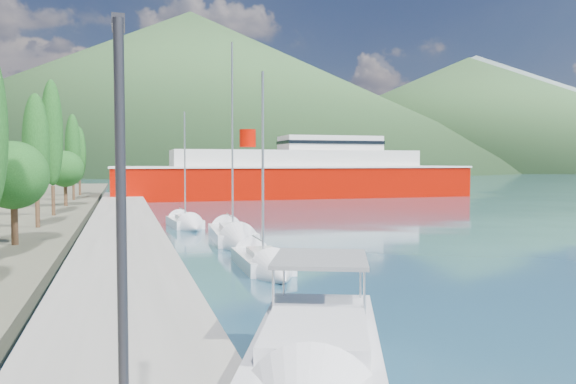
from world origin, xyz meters
name	(u,v)px	position (x,y,z in m)	size (l,w,h in m)	color
ground	(162,184)	(0.00, 120.00, 0.00)	(1400.00, 1400.00, 0.00)	navy
quay	(123,228)	(-9.00, 26.00, 0.40)	(5.00, 88.00, 0.80)	gray
hills_far	(255,100)	(138.59, 618.73, 77.39)	(1480.00, 900.00, 180.00)	slate
hills_near	(278,101)	(98.04, 372.50, 49.18)	(1010.00, 520.00, 115.00)	#30522B
tree_row	(49,155)	(-14.64, 32.30, 5.77)	(3.72, 64.40, 11.43)	#47301E
lamp_posts	(122,183)	(-9.00, 14.19, 4.08)	(0.15, 46.81, 6.06)	#2D2D33
sailboat_near	(270,268)	(-2.50, 8.53, 0.28)	(2.28, 7.26, 10.37)	silver
sailboat_mid	(237,240)	(-2.21, 17.85, 0.33)	(3.15, 9.83, 13.94)	silver
sailboat_far	(189,225)	(-4.06, 27.66, 0.29)	(2.83, 7.03, 10.08)	silver
ferry	(297,176)	(15.96, 63.32, 3.19)	(52.93, 11.57, 10.50)	#A30B00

